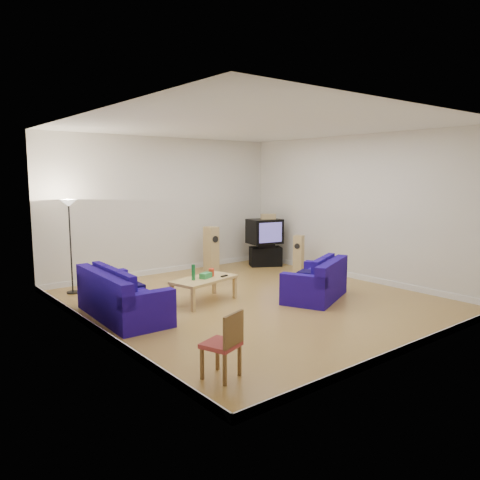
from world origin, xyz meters
TOP-DOWN VIEW (x-y plane):
  - room at (0.00, 0.00)m, footprint 6.01×6.51m
  - sofa_three_seat at (-2.38, 0.57)m, footprint 0.94×2.05m
  - sofa_loveseat at (1.03, -0.66)m, footprint 1.72×1.39m
  - coffee_table at (-0.78, 0.48)m, footprint 1.35×0.89m
  - bottle at (-1.01, 0.47)m, footprint 0.09×0.09m
  - tissue_box at (-0.75, 0.47)m, footprint 0.27×0.21m
  - red_canister at (-0.58, 0.53)m, footprint 0.14×0.14m
  - remote at (-0.40, 0.37)m, footprint 0.18×0.11m
  - tv_stand at (2.42, 2.39)m, footprint 0.91×0.77m
  - av_receiver at (2.42, 2.36)m, footprint 0.57×0.56m
  - television at (2.38, 2.38)m, footprint 0.90×0.74m
  - centre_speaker at (2.46, 2.34)m, footprint 0.40×0.33m
  - speaker_left at (0.94, 2.70)m, footprint 0.26×0.34m
  - speaker_right at (2.45, 1.23)m, footprint 0.33×0.31m
  - floor_lamp at (-2.45, 2.66)m, footprint 0.32×0.32m
  - dining_chair at (-2.43, -2.38)m, footprint 0.49×0.49m

SIDE VIEW (x-z plane):
  - tv_stand at x=2.42m, z-range 0.00..0.49m
  - sofa_loveseat at x=1.03m, z-range -0.09..0.66m
  - sofa_three_seat at x=-2.38m, z-range -0.10..0.68m
  - coffee_table at x=-0.78m, z-range 0.17..0.62m
  - dining_chair at x=-2.43m, z-range 0.05..0.84m
  - speaker_right at x=2.45m, z-range 0.00..0.90m
  - remote at x=-0.40m, z-range 0.45..0.47m
  - tissue_box at x=-0.75m, z-range 0.45..0.55m
  - red_canister at x=-0.58m, z-range 0.45..0.60m
  - av_receiver at x=2.42m, z-range 0.49..0.59m
  - speaker_left at x=0.94m, z-range 0.00..1.09m
  - bottle at x=-1.01m, z-range 0.45..0.74m
  - television at x=2.38m, z-range 0.59..1.21m
  - centre_speaker at x=2.46m, z-range 1.21..1.34m
  - floor_lamp at x=-2.45m, z-range 0.61..2.47m
  - room at x=0.00m, z-range -0.06..3.15m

